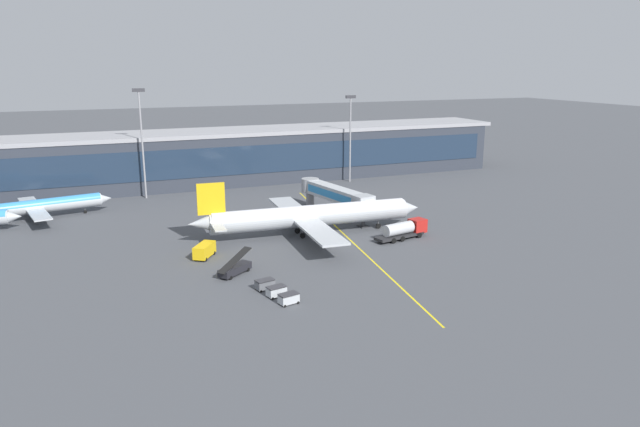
{
  "coord_description": "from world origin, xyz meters",
  "views": [
    {
      "loc": [
        -41.17,
        -93.45,
        31.38
      ],
      "look_at": [
        -0.9,
        4.12,
        4.5
      ],
      "focal_mm": 33.32,
      "sensor_mm": 36.0,
      "label": 1
    }
  ],
  "objects": [
    {
      "name": "apron_lead_in_line",
      "position": [
        3.71,
        2.0,
        0.0
      ],
      "size": [
        11.19,
        79.3,
        0.01
      ],
      "primitive_type": "cube",
      "rotation": [
        0.0,
        0.0,
        -0.14
      ],
      "color": "yellow",
      "rests_on": "ground_plane"
    },
    {
      "name": "crew_van",
      "position": [
        -23.22,
        0.29,
        1.31
      ],
      "size": [
        4.57,
        5.31,
        2.3
      ],
      "color": "yellow",
      "rests_on": "ground_plane"
    },
    {
      "name": "baggage_cart_2",
      "position": [
        -18.17,
        -17.12,
        0.78
      ],
      "size": [
        2.92,
        2.11,
        1.48
      ],
      "color": "#595B60",
      "rests_on": "ground_plane"
    },
    {
      "name": "main_airliner",
      "position": [
        -2.09,
        6.14,
        3.72
      ],
      "size": [
        45.01,
        35.87,
        11.08
      ],
      "color": "#B2B7BC",
      "rests_on": "ground_plane"
    },
    {
      "name": "jet_bridge",
      "position": [
        7.8,
        17.85,
        4.75
      ],
      "size": [
        7.33,
        23.63,
        6.42
      ],
      "color": "#B2B7BC",
      "rests_on": "ground_plane"
    },
    {
      "name": "fuel_tanker",
      "position": [
        12.99,
        -2.74,
        1.75
      ],
      "size": [
        11.08,
        4.63,
        3.25
      ],
      "color": "#232326",
      "rests_on": "ground_plane"
    },
    {
      "name": "terminal_building",
      "position": [
        -16.41,
        62.09,
        7.03
      ],
      "size": [
        182.5,
        18.49,
        14.03
      ],
      "color": "#2D333D",
      "rests_on": "ground_plane"
    },
    {
      "name": "ground_plane",
      "position": [
        0.0,
        0.0,
        0.0
      ],
      "size": [
        700.0,
        700.0,
        0.0
      ],
      "primitive_type": "plane",
      "color": "#47494F"
    },
    {
      "name": "belt_loader",
      "position": [
        -20.56,
        -9.5,
        0.99
      ],
      "size": [
        6.32,
        5.2,
        3.49
      ],
      "color": "black",
      "rests_on": "ground_plane"
    },
    {
      "name": "apron_light_mast_1",
      "position": [
        -26.84,
        50.13,
        14.87
      ],
      "size": [
        2.8,
        0.5,
        25.7
      ],
      "color": "gray",
      "rests_on": "ground_plane"
    },
    {
      "name": "commuter_jet_near",
      "position": [
        -49.55,
        38.1,
        2.78
      ],
      "size": [
        29.37,
        23.47,
        8.02
      ],
      "color": "#B2B7BC",
      "rests_on": "ground_plane"
    },
    {
      "name": "baggage_cart_1",
      "position": [
        -17.48,
        -20.25,
        0.78
      ],
      "size": [
        2.92,
        2.11,
        1.48
      ],
      "color": "#B2B7BC",
      "rests_on": "ground_plane"
    },
    {
      "name": "apron_light_mast_2",
      "position": [
        26.84,
        50.13,
        13.52
      ],
      "size": [
        2.8,
        0.5,
        23.08
      ],
      "color": "gray",
      "rests_on": "ground_plane"
    },
    {
      "name": "baggage_cart_0",
      "position": [
        -16.79,
        -23.37,
        0.78
      ],
      "size": [
        2.92,
        2.11,
        1.48
      ],
      "color": "#B2B7BC",
      "rests_on": "ground_plane"
    }
  ]
}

